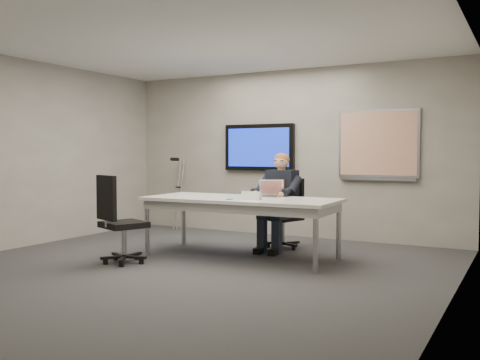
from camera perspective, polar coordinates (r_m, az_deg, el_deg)
The scene contains 15 objects.
floor at distance 6.59m, azimuth -5.70°, elevation -9.39°, with size 6.00×6.00×0.02m, color #373739.
ceiling at distance 6.59m, azimuth -5.82°, elevation 15.13°, with size 6.00×6.00×0.02m, color white.
wall_back at distance 9.08m, azimuth 5.02°, elevation 2.87°, with size 6.00×0.02×2.80m, color gray.
wall_left at distance 8.51m, azimuth -22.69°, elevation 2.66°, with size 0.02×6.00×2.80m, color gray.
wall_right at distance 5.35m, azimuth 21.81°, elevation 2.70°, with size 0.02×6.00×2.80m, color gray.
conference_table at distance 7.16m, azimuth 0.09°, elevation -2.64°, with size 2.63×1.14×0.80m.
tv_display at distance 9.24m, azimuth 2.04°, elevation 3.50°, with size 1.30×0.09×0.80m.
whiteboard at distance 8.55m, azimuth 14.52°, elevation 3.66°, with size 1.25×0.08×1.10m.
office_chair_far at distance 7.94m, azimuth 4.81°, elevation -4.94°, with size 0.62×0.62×1.03m.
office_chair_near at distance 6.96m, azimuth -12.64°, elevation -5.85°, with size 0.69×0.69×1.12m.
seated_person at distance 7.68m, azimuth 3.95°, elevation -3.36°, with size 0.46×0.78×1.40m.
crutch at distance 9.95m, azimuth -6.53°, elevation -1.32°, with size 0.18×0.33×1.35m, color #A5A8AD, non-canonical shape.
laptop at distance 7.28m, azimuth 3.09°, elevation -1.37°, with size 0.39×0.40×0.23m.
name_tent at distance 6.87m, azimuth 1.20°, elevation -1.65°, with size 0.27×0.08×0.11m, color white, non-canonical shape.
pen at distance 6.87m, azimuth -1.09°, elevation -2.06°, with size 0.01×0.01×0.12m, color black.
Camera 1 is at (3.64, -5.32, 1.40)m, focal length 40.00 mm.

